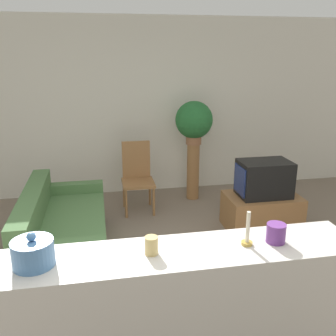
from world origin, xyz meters
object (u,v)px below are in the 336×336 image
couch (63,232)px  wooden_chair (137,174)px  television (264,179)px  decorative_bowl (33,253)px  potted_plant (194,121)px

couch → wooden_chair: bearing=50.0°
television → decorative_bowl: bearing=-137.8°
couch → potted_plant: bearing=37.4°
television → decorative_bowl: decorative_bowl is taller
wooden_chair → decorative_bowl: size_ratio=4.21×
potted_plant → decorative_bowl: bearing=-118.1°
decorative_bowl → television: bearing=42.2°
wooden_chair → potted_plant: (0.88, 0.27, 0.69)m
wooden_chair → decorative_bowl: bearing=-106.3°
potted_plant → decorative_bowl: potted_plant is taller
couch → wooden_chair: size_ratio=1.79×
television → decorative_bowl: size_ratio=2.77×
couch → wooden_chair: wooden_chair is taller
decorative_bowl → potted_plant: bearing=61.9°
couch → decorative_bowl: decorative_bowl is taller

